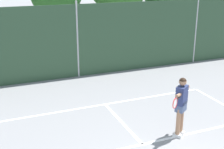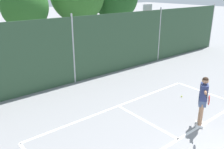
# 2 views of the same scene
# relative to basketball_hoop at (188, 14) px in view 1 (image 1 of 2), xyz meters

# --- Properties ---
(chainlink_fence) EXTENTS (26.09, 0.09, 3.50)m
(chainlink_fence) POSITION_rel_basketball_hoop_xyz_m (-7.44, -2.07, -0.63)
(chainlink_fence) COLOR #2D4C33
(chainlink_fence) RESTS_ON ground
(basketball_hoop) EXTENTS (0.90, 0.67, 3.55)m
(basketball_hoop) POSITION_rel_basketball_hoop_xyz_m (0.00, 0.00, 0.00)
(basketball_hoop) COLOR #9E9EA3
(basketball_hoop) RESTS_ON ground
(tennis_player) EXTENTS (1.16, 0.94, 1.85)m
(tennis_player) POSITION_rel_basketball_hoop_xyz_m (-6.18, -8.56, -1.20)
(tennis_player) COLOR silver
(tennis_player) RESTS_ON ground
(tennis_ball) EXTENTS (0.07, 0.07, 0.07)m
(tennis_ball) POSITION_rel_basketball_hoop_xyz_m (-4.64, -6.71, -2.28)
(tennis_ball) COLOR #CCE033
(tennis_ball) RESTS_ON ground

